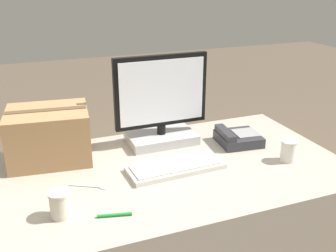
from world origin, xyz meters
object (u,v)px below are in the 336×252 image
paper_cup_right (288,151)px  monitor (161,110)px  cardboard_box (49,135)px  pen_marker (115,215)px  spoon (95,187)px  keyboard (176,167)px  paper_cup_left (60,204)px  desk_phone (237,138)px

paper_cup_right → monitor: bearing=139.0°
cardboard_box → pen_marker: (0.16, -0.57, -0.12)m
paper_cup_right → spoon: (-0.89, 0.09, -0.05)m
keyboard → monitor: bearing=78.9°
paper_cup_left → pen_marker: 0.20m
pen_marker → desk_phone: bearing=-138.2°
keyboard → pen_marker: size_ratio=3.48×
cardboard_box → keyboard: bearing=-32.3°
paper_cup_left → spoon: size_ratio=0.67×
spoon → paper_cup_right: bearing=23.8°
pen_marker → keyboard: bearing=-130.3°
monitor → paper_cup_right: (0.47, -0.41, -0.13)m
keyboard → desk_phone: desk_phone is taller
keyboard → pen_marker: (-0.34, -0.25, -0.01)m
monitor → cardboard_box: monitor is taller
paper_cup_left → spoon: 0.23m
monitor → spoon: 0.56m
keyboard → cardboard_box: (-0.50, 0.32, 0.11)m
paper_cup_right → cardboard_box: size_ratio=0.26×
monitor → paper_cup_right: monitor is taller
monitor → pen_marker: 0.70m
monitor → keyboard: (-0.05, -0.31, -0.16)m
desk_phone → paper_cup_left: 0.98m
desk_phone → monitor: bearing=162.9°
keyboard → paper_cup_right: bearing=-13.8°
desk_phone → paper_cup_right: paper_cup_right is taller
keyboard → paper_cup_left: paper_cup_left is taller
paper_cup_right → cardboard_box: bearing=157.5°
keyboard → desk_phone: size_ratio=1.95×
desk_phone → cardboard_box: (-0.91, 0.17, 0.09)m
monitor → paper_cup_left: monitor is taller
desk_phone → paper_cup_right: size_ratio=2.19×
keyboard → spoon: bearing=-179.0°
paper_cup_left → cardboard_box: bearing=87.9°
pen_marker → paper_cup_right: bearing=-157.1°
paper_cup_right → spoon: 0.89m
keyboard → desk_phone: 0.43m
spoon → cardboard_box: 0.38m
desk_phone → cardboard_box: cardboard_box is taller
keyboard → desk_phone: bearing=18.4°
keyboard → pen_marker: keyboard is taller
keyboard → pen_marker: bearing=-146.0°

